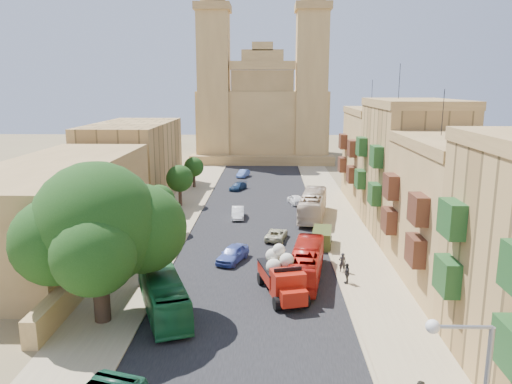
# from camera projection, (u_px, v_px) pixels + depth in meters

# --- Properties ---
(ground) EXTENTS (260.00, 260.00, 0.00)m
(ground) POSITION_uv_depth(u_px,v_px,m) (244.00, 354.00, 28.71)
(ground) COLOR brown
(road_surface) EXTENTS (14.00, 140.00, 0.01)m
(road_surface) POSITION_uv_depth(u_px,v_px,m) (257.00, 218.00, 58.04)
(road_surface) COLOR black
(road_surface) RESTS_ON ground
(sidewalk_east) EXTENTS (5.00, 140.00, 0.01)m
(sidewalk_east) POSITION_uv_depth(u_px,v_px,m) (339.00, 219.00, 57.78)
(sidewalk_east) COLOR tan
(sidewalk_east) RESTS_ON ground
(sidewalk_west) EXTENTS (5.00, 140.00, 0.01)m
(sidewalk_west) POSITION_uv_depth(u_px,v_px,m) (176.00, 218.00, 58.29)
(sidewalk_west) COLOR tan
(sidewalk_west) RESTS_ON ground
(kerb_east) EXTENTS (0.25, 140.00, 0.12)m
(kerb_east) POSITION_uv_depth(u_px,v_px,m) (317.00, 218.00, 57.84)
(kerb_east) COLOR tan
(kerb_east) RESTS_ON ground
(kerb_west) EXTENTS (0.25, 140.00, 0.12)m
(kerb_west) POSITION_uv_depth(u_px,v_px,m) (197.00, 217.00, 58.21)
(kerb_west) COLOR tan
(kerb_west) RESTS_ON ground
(townhouse_b) EXTENTS (9.00, 14.00, 14.90)m
(townhouse_b) POSITION_uv_depth(u_px,v_px,m) (460.00, 213.00, 37.86)
(townhouse_b) COLOR #AA854C
(townhouse_b) RESTS_ON ground
(townhouse_c) EXTENTS (9.00, 14.00, 17.40)m
(townhouse_c) POSITION_uv_depth(u_px,v_px,m) (411.00, 167.00, 51.28)
(townhouse_c) COLOR tan
(townhouse_c) RESTS_ON ground
(townhouse_d) EXTENTS (9.00, 14.00, 15.90)m
(townhouse_d) POSITION_uv_depth(u_px,v_px,m) (381.00, 156.00, 65.12)
(townhouse_d) COLOR #AA854C
(townhouse_d) RESTS_ON ground
(west_wall) EXTENTS (1.00, 40.00, 1.80)m
(west_wall) POSITION_uv_depth(u_px,v_px,m) (126.00, 235.00, 48.40)
(west_wall) COLOR #AA854C
(west_wall) RESTS_ON ground
(west_building_low) EXTENTS (10.00, 28.00, 8.40)m
(west_building_low) POSITION_uv_depth(u_px,v_px,m) (59.00, 207.00, 45.90)
(west_building_low) COLOR olive
(west_building_low) RESTS_ON ground
(west_building_mid) EXTENTS (10.00, 22.00, 10.00)m
(west_building_mid) POSITION_uv_depth(u_px,v_px,m) (133.00, 158.00, 71.15)
(west_building_mid) COLOR tan
(west_building_mid) RESTS_ON ground
(church) EXTENTS (28.00, 22.50, 36.30)m
(church) POSITION_uv_depth(u_px,v_px,m) (263.00, 113.00, 103.55)
(church) COLOR #AA854C
(church) RESTS_ON ground
(ficus_tree) EXTENTS (10.59, 9.74, 10.59)m
(ficus_tree) POSITION_uv_depth(u_px,v_px,m) (98.00, 229.00, 31.57)
(ficus_tree) COLOR #34241A
(ficus_tree) RESTS_ON ground
(street_tree_a) EXTENTS (2.79, 2.79, 4.29)m
(street_tree_a) POSITION_uv_depth(u_px,v_px,m) (127.00, 242.00, 40.11)
(street_tree_a) COLOR #34241A
(street_tree_a) RESTS_ON ground
(street_tree_b) EXTENTS (3.33, 3.33, 5.12)m
(street_tree_b) POSITION_uv_depth(u_px,v_px,m) (159.00, 201.00, 51.72)
(street_tree_b) COLOR #34241A
(street_tree_b) RESTS_ON ground
(street_tree_c) EXTENTS (3.44, 3.44, 5.29)m
(street_tree_c) POSITION_uv_depth(u_px,v_px,m) (180.00, 179.00, 63.42)
(street_tree_c) COLOR #34241A
(street_tree_c) RESTS_ON ground
(street_tree_d) EXTENTS (3.00, 3.00, 4.61)m
(street_tree_d) POSITION_uv_depth(u_px,v_px,m) (194.00, 167.00, 75.25)
(street_tree_d) COLOR #34241A
(street_tree_d) RESTS_ON ground
(red_truck) EXTENTS (3.83, 6.61, 3.66)m
(red_truck) POSITION_uv_depth(u_px,v_px,m) (282.00, 275.00, 36.48)
(red_truck) COLOR #9C180C
(red_truck) RESTS_ON ground
(olive_pickup) EXTENTS (2.31, 4.19, 1.64)m
(olive_pickup) POSITION_uv_depth(u_px,v_px,m) (322.00, 238.00, 47.92)
(olive_pickup) COLOR #3A451A
(olive_pickup) RESTS_ON ground
(bus_green_north) EXTENTS (5.63, 10.15, 2.78)m
(bus_green_north) POSITION_uv_depth(u_px,v_px,m) (162.00, 291.00, 34.08)
(bus_green_north) COLOR #196031
(bus_green_north) RESTS_ON ground
(bus_red_east) EXTENTS (3.71, 9.70, 2.64)m
(bus_red_east) POSITION_uv_depth(u_px,v_px,m) (306.00, 263.00, 39.70)
(bus_red_east) COLOR red
(bus_red_east) RESTS_ON ground
(bus_cream_east) EXTENTS (4.29, 11.10, 3.02)m
(bus_cream_east) POSITION_uv_depth(u_px,v_px,m) (313.00, 205.00, 58.05)
(bus_cream_east) COLOR beige
(bus_cream_east) RESTS_ON ground
(car_blue_a) EXTENTS (3.10, 4.58, 1.45)m
(car_blue_a) POSITION_uv_depth(u_px,v_px,m) (233.00, 254.00, 43.69)
(car_blue_a) COLOR #4C62B7
(car_blue_a) RESTS_ON ground
(car_white_a) EXTENTS (1.57, 4.02, 1.30)m
(car_white_a) POSITION_uv_depth(u_px,v_px,m) (238.00, 213.00, 57.98)
(car_white_a) COLOR white
(car_white_a) RESTS_ON ground
(car_cream) EXTENTS (2.57, 4.24, 1.10)m
(car_cream) POSITION_uv_depth(u_px,v_px,m) (276.00, 234.00, 49.96)
(car_cream) COLOR beige
(car_cream) RESTS_ON ground
(car_dkblue) EXTENTS (2.87, 4.10, 1.10)m
(car_dkblue) POSITION_uv_depth(u_px,v_px,m) (238.00, 186.00, 73.72)
(car_dkblue) COLOR navy
(car_dkblue) RESTS_ON ground
(car_white_b) EXTENTS (2.33, 4.00, 1.28)m
(car_white_b) POSITION_uv_depth(u_px,v_px,m) (295.00, 199.00, 64.82)
(car_white_b) COLOR white
(car_white_b) RESTS_ON ground
(car_blue_b) EXTENTS (2.23, 3.96, 1.23)m
(car_blue_b) POSITION_uv_depth(u_px,v_px,m) (243.00, 173.00, 83.97)
(car_blue_b) COLOR #4463B3
(car_blue_b) RESTS_ON ground
(pedestrian_a) EXTENTS (0.61, 0.40, 1.66)m
(pedestrian_a) POSITION_uv_depth(u_px,v_px,m) (342.00, 262.00, 41.21)
(pedestrian_a) COLOR #252428
(pedestrian_a) RESTS_ON ground
(pedestrian_c) EXTENTS (0.51, 1.01, 1.66)m
(pedestrian_c) POSITION_uv_depth(u_px,v_px,m) (347.00, 273.00, 38.82)
(pedestrian_c) COLOR #313132
(pedestrian_c) RESTS_ON ground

